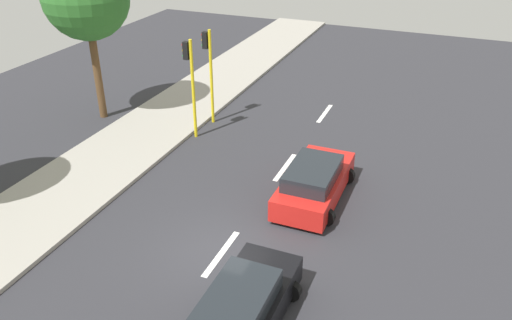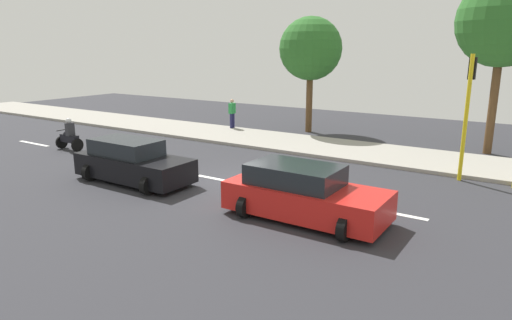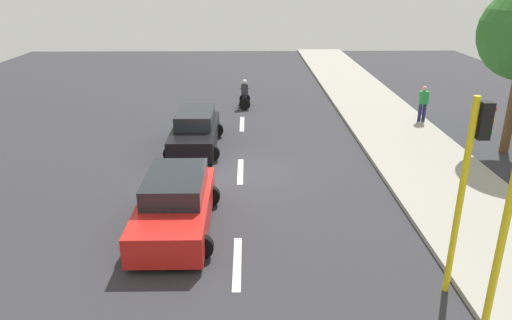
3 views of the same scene
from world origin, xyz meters
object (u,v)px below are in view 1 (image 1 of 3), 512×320
(traffic_light_corner, at_px, (209,63))
(traffic_light_midblock, at_px, (190,75))
(car_red, at_px, (314,182))
(car_black, at_px, (242,311))

(traffic_light_corner, bearing_deg, traffic_light_midblock, 90.00)
(car_red, distance_m, traffic_light_midblock, 7.59)
(car_red, distance_m, car_black, 6.80)
(car_red, bearing_deg, car_black, 91.07)
(car_red, height_order, traffic_light_corner, traffic_light_corner)
(car_red, relative_size, car_black, 1.01)
(car_black, height_order, traffic_light_midblock, traffic_light_midblock)
(car_black, xyz_separation_m, traffic_light_midblock, (6.73, -9.82, 2.22))
(traffic_light_midblock, bearing_deg, car_black, 124.41)
(car_red, xyz_separation_m, car_black, (-0.13, 6.80, -0.00))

